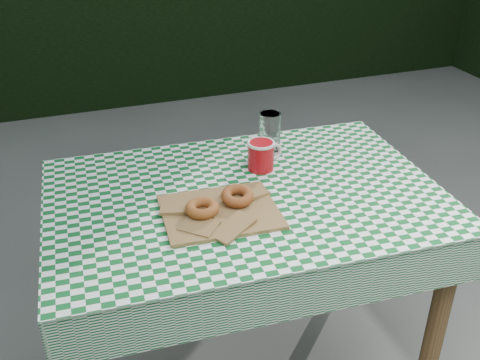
# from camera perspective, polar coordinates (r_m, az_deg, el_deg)

# --- Properties ---
(table) EXTENTS (1.20, 0.83, 0.75)m
(table) POSITION_cam_1_polar(r_m,az_deg,el_deg) (1.90, 0.50, -11.30)
(table) COLOR #51321B
(table) RESTS_ON ground
(tablecloth) EXTENTS (1.22, 0.85, 0.01)m
(tablecloth) POSITION_cam_1_polar(r_m,az_deg,el_deg) (1.68, 0.56, -1.45)
(tablecloth) COLOR #0C5120
(tablecloth) RESTS_ON table
(paper_bag) EXTENTS (0.34, 0.28, 0.02)m
(paper_bag) POSITION_cam_1_polar(r_m,az_deg,el_deg) (1.57, -2.05, -3.17)
(paper_bag) COLOR olive
(paper_bag) RESTS_ON tablecloth
(bagel_front) EXTENTS (0.10, 0.10, 0.03)m
(bagel_front) POSITION_cam_1_polar(r_m,az_deg,el_deg) (1.55, -3.89, -2.90)
(bagel_front) COLOR #97561F
(bagel_front) RESTS_ON paper_bag
(bagel_back) EXTENTS (0.11, 0.11, 0.03)m
(bagel_back) POSITION_cam_1_polar(r_m,az_deg,el_deg) (1.60, -0.26, -1.63)
(bagel_back) COLOR brown
(bagel_back) RESTS_ON paper_bag
(coffee_mug) EXTENTS (0.20, 0.20, 0.09)m
(coffee_mug) POSITION_cam_1_polar(r_m,az_deg,el_deg) (1.79, 2.15, 2.51)
(coffee_mug) COLOR #A80A11
(coffee_mug) RESTS_ON tablecloth
(drinking_glass) EXTENTS (0.10, 0.10, 0.13)m
(drinking_glass) POSITION_cam_1_polar(r_m,az_deg,el_deg) (1.91, 3.05, 4.95)
(drinking_glass) COLOR silver
(drinking_glass) RESTS_ON tablecloth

